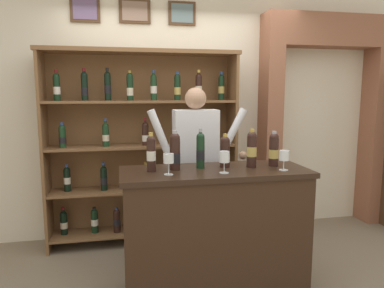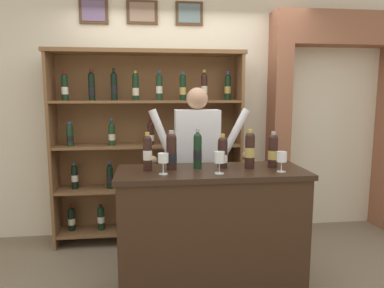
{
  "view_description": "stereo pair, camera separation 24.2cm",
  "coord_description": "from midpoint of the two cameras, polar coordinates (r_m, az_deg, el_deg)",
  "views": [
    {
      "loc": [
        -0.67,
        -2.61,
        1.61
      ],
      "look_at": [
        -0.07,
        0.36,
        1.17
      ],
      "focal_mm": 33.17,
      "sensor_mm": 36.0,
      "label": 1
    },
    {
      "loc": [
        -0.43,
        -2.65,
        1.61
      ],
      "look_at": [
        -0.07,
        0.36,
        1.17
      ],
      "focal_mm": 33.17,
      "sensor_mm": 36.0,
      "label": 2
    }
  ],
  "objects": [
    {
      "name": "tasting_bottle_riserva",
      "position": [
        2.84,
        7.19,
        -0.74
      ],
      "size": [
        0.08,
        0.08,
        0.31
      ],
      "color": "black",
      "rests_on": "tasting_counter"
    },
    {
      "name": "tasting_bottle_prosecco",
      "position": [
        2.91,
        10.72,
        -0.83
      ],
      "size": [
        0.08,
        0.08,
        0.29
      ],
      "color": "black",
      "rests_on": "tasting_counter"
    },
    {
      "name": "tasting_bottle_grappa",
      "position": [
        2.73,
        -5.3,
        -1.2
      ],
      "size": [
        0.08,
        0.08,
        0.31
      ],
      "color": "black",
      "rests_on": "tasting_counter"
    },
    {
      "name": "back_wall",
      "position": [
        4.1,
        -3.78,
        10.26
      ],
      "size": [
        12.0,
        0.19,
        3.5
      ],
      "color": "beige",
      "rests_on": "ground"
    },
    {
      "name": "wine_shelf",
      "position": [
        3.81,
        -9.74,
        0.16
      ],
      "size": [
        2.02,
        0.37,
        2.04
      ],
      "color": "brown",
      "rests_on": "ground"
    },
    {
      "name": "wine_glass_left",
      "position": [
        2.77,
        12.18,
        -2.03
      ],
      "size": [
        0.08,
        0.08,
        0.16
      ],
      "color": "silver",
      "rests_on": "tasting_counter"
    },
    {
      "name": "wine_glass_spare",
      "position": [
        2.61,
        2.58,
        -2.3
      ],
      "size": [
        0.08,
        0.08,
        0.16
      ],
      "color": "silver",
      "rests_on": "tasting_counter"
    },
    {
      "name": "archway_doorway",
      "position": [
        4.53,
        18.46,
        5.54
      ],
      "size": [
        1.55,
        0.45,
        2.49
      ],
      "color": "#935B42",
      "rests_on": "ground"
    },
    {
      "name": "wine_glass_right",
      "position": [
        2.58,
        -6.48,
        -2.47
      ],
      "size": [
        0.08,
        0.08,
        0.16
      ],
      "color": "silver",
      "rests_on": "tasting_counter"
    },
    {
      "name": "shopkeeper",
      "position": [
        3.27,
        -1.47,
        -2.08
      ],
      "size": [
        0.95,
        0.22,
        1.66
      ],
      "color": "#2D3347",
      "rests_on": "ground"
    },
    {
      "name": "tasting_bottle_bianco",
      "position": [
        2.82,
        2.88,
        -1.27
      ],
      "size": [
        0.08,
        0.08,
        0.27
      ],
      "color": "black",
      "rests_on": "tasting_counter"
    },
    {
      "name": "tasting_bottle_vin_santo",
      "position": [
        2.78,
        -1.12,
        -0.99
      ],
      "size": [
        0.07,
        0.07,
        0.31
      ],
      "color": "black",
      "rests_on": "tasting_counter"
    },
    {
      "name": "tasting_counter",
      "position": [
        2.91,
        1.17,
        -13.96
      ],
      "size": [
        1.46,
        0.57,
        1.02
      ],
      "color": "#382316",
      "rests_on": "ground"
    },
    {
      "name": "tasting_bottle_rosso",
      "position": [
        2.7,
        -9.15,
        -1.39
      ],
      "size": [
        0.07,
        0.07,
        0.3
      ],
      "color": "black",
      "rests_on": "tasting_counter"
    }
  ]
}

